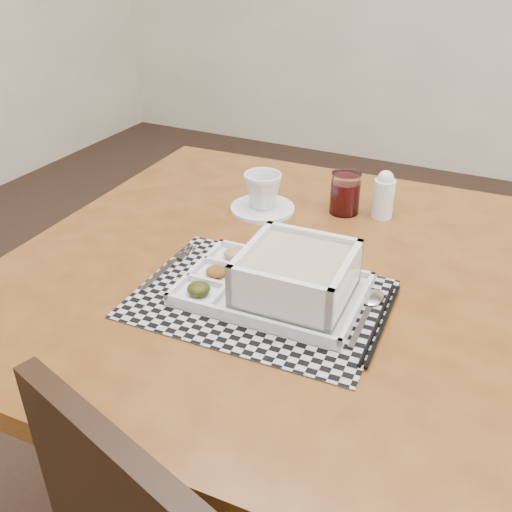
{
  "coord_description": "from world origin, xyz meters",
  "views": [
    {
      "loc": [
        0.31,
        -1.14,
        1.37
      ],
      "look_at": [
        -0.09,
        -0.32,
        0.84
      ],
      "focal_mm": 40.0,
      "sensor_mm": 36.0,
      "label": 1
    }
  ],
  "objects_px": {
    "cup": "(263,190)",
    "juice_glass": "(345,195)",
    "serving_tray": "(289,281)",
    "creamer_bottle": "(384,195)",
    "dining_table": "(282,297)"
  },
  "relations": [
    {
      "from": "cup",
      "to": "juice_glass",
      "type": "relative_size",
      "value": 0.92
    },
    {
      "from": "dining_table",
      "to": "juice_glass",
      "type": "distance_m",
      "value": 0.31
    },
    {
      "from": "serving_tray",
      "to": "juice_glass",
      "type": "relative_size",
      "value": 3.42
    },
    {
      "from": "creamer_bottle",
      "to": "juice_glass",
      "type": "bearing_deg",
      "value": -169.07
    },
    {
      "from": "serving_tray",
      "to": "juice_glass",
      "type": "xyz_separation_m",
      "value": [
        -0.03,
        0.39,
        0.0
      ]
    },
    {
      "from": "serving_tray",
      "to": "cup",
      "type": "distance_m",
      "value": 0.37
    },
    {
      "from": "juice_glass",
      "to": "creamer_bottle",
      "type": "bearing_deg",
      "value": 10.93
    },
    {
      "from": "cup",
      "to": "serving_tray",
      "type": "bearing_deg",
      "value": -79.54
    },
    {
      "from": "juice_glass",
      "to": "creamer_bottle",
      "type": "distance_m",
      "value": 0.09
    },
    {
      "from": "dining_table",
      "to": "juice_glass",
      "type": "height_order",
      "value": "juice_glass"
    },
    {
      "from": "cup",
      "to": "juice_glass",
      "type": "height_order",
      "value": "juice_glass"
    },
    {
      "from": "dining_table",
      "to": "creamer_bottle",
      "type": "bearing_deg",
      "value": 68.11
    },
    {
      "from": "juice_glass",
      "to": "creamer_bottle",
      "type": "relative_size",
      "value": 0.86
    },
    {
      "from": "serving_tray",
      "to": "juice_glass",
      "type": "bearing_deg",
      "value": 94.06
    },
    {
      "from": "dining_table",
      "to": "cup",
      "type": "height_order",
      "value": "cup"
    }
  ]
}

